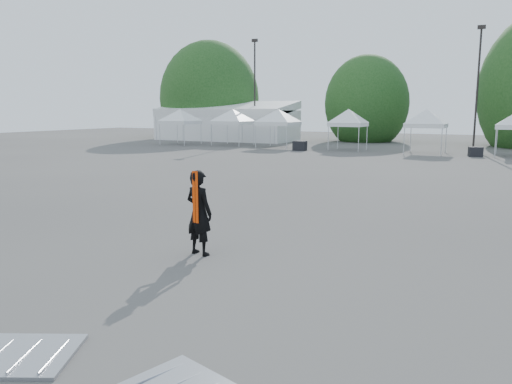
% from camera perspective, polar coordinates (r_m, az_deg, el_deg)
% --- Properties ---
extents(ground, '(120.00, 120.00, 0.00)m').
position_cam_1_polar(ground, '(13.79, 1.55, -4.29)').
color(ground, '#474442').
rests_on(ground, ground).
extents(marquee, '(15.00, 6.25, 4.23)m').
position_cam_1_polar(marquee, '(54.69, -3.42, 8.00)').
color(marquee, white).
rests_on(marquee, ground).
extents(light_pole_west, '(0.60, 0.25, 10.30)m').
position_cam_1_polar(light_pole_west, '(51.92, -0.15, 12.14)').
color(light_pole_west, black).
rests_on(light_pole_west, ground).
extents(light_pole_east, '(0.60, 0.25, 9.80)m').
position_cam_1_polar(light_pole_east, '(44.23, 24.02, 11.50)').
color(light_pole_east, black).
rests_on(light_pole_east, ground).
extents(tree_far_w, '(4.80, 4.80, 7.30)m').
position_cam_1_polar(tree_far_w, '(59.33, -5.33, 10.56)').
color(tree_far_w, '#382314').
rests_on(tree_far_w, ground).
extents(tree_mid_w, '(4.16, 4.16, 6.33)m').
position_cam_1_polar(tree_mid_w, '(53.88, 12.52, 9.86)').
color(tree_mid_w, '#382314').
rests_on(tree_mid_w, ground).
extents(tent_a, '(4.22, 4.22, 3.88)m').
position_cam_1_polar(tent_a, '(48.22, -8.67, 9.02)').
color(tent_a, silver).
rests_on(tent_a, ground).
extents(tent_b, '(4.41, 4.41, 3.88)m').
position_cam_1_polar(tent_b, '(46.79, -2.68, 9.11)').
color(tent_b, silver).
rests_on(tent_b, ground).
extents(tent_c, '(4.42, 4.42, 3.88)m').
position_cam_1_polar(tent_c, '(43.76, 2.56, 9.10)').
color(tent_c, silver).
rests_on(tent_c, ground).
extents(tent_d, '(3.81, 3.81, 3.88)m').
position_cam_1_polar(tent_d, '(41.57, 10.53, 8.93)').
color(tent_d, silver).
rests_on(tent_d, ground).
extents(tent_e, '(4.03, 4.03, 3.88)m').
position_cam_1_polar(tent_e, '(40.07, 18.94, 8.58)').
color(tent_e, silver).
rests_on(tent_e, ground).
extents(man, '(0.78, 0.59, 1.94)m').
position_cam_1_polar(man, '(11.30, -6.53, -2.35)').
color(man, black).
rests_on(man, ground).
extents(crate_west, '(1.04, 0.83, 0.78)m').
position_cam_1_polar(crate_west, '(40.64, 5.03, 5.29)').
color(crate_west, black).
rests_on(crate_west, ground).
extents(crate_mid, '(1.05, 0.92, 0.69)m').
position_cam_1_polar(crate_mid, '(38.40, 23.79, 4.23)').
color(crate_mid, black).
rests_on(crate_mid, ground).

